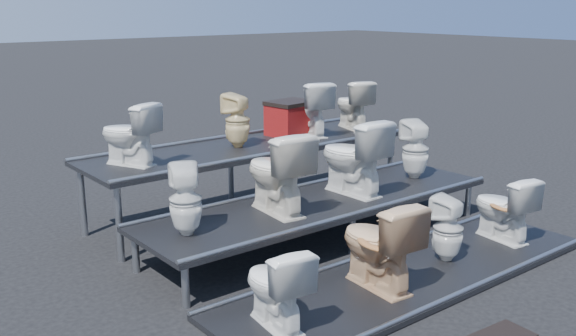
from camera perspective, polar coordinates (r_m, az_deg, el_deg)
ground at (r=7.14m, az=2.98°, el=-6.44°), size 80.00×80.00×0.00m
tier_front at (r=6.29m, az=10.96°, el=-9.38°), size 4.20×1.20×0.06m
tier_mid at (r=7.06m, az=3.00°, el=-4.69°), size 4.20×1.20×0.46m
tier_back at (r=7.98m, az=-3.19°, el=-0.94°), size 4.20×1.20×0.86m
toilet_0 at (r=5.10m, az=-1.11°, el=-10.42°), size 0.47×0.71×0.68m
toilet_1 at (r=5.79m, az=8.04°, el=-6.66°), size 0.53×0.85×0.83m
toilet_2 at (r=6.54m, az=14.03°, el=-5.25°), size 0.34×0.34×0.66m
toilet_3 at (r=7.27m, az=18.58°, el=-3.35°), size 0.49×0.75×0.71m
toilet_4 at (r=5.96m, az=-9.09°, el=-2.81°), size 0.40×0.41×0.67m
toilet_5 at (r=6.49m, az=-1.02°, el=-0.37°), size 0.56×0.88×0.85m
toilet_6 at (r=7.18m, az=5.77°, el=1.03°), size 0.49×0.85×0.85m
toilet_7 at (r=7.96m, az=11.25°, el=1.64°), size 0.41×0.41×0.71m
toilet_8 at (r=7.02m, az=-13.99°, el=2.96°), size 0.61×0.76×0.68m
toilet_9 at (r=7.69m, az=-4.52°, el=4.24°), size 0.39×0.39×0.65m
toilet_10 at (r=8.38m, az=2.02°, el=5.32°), size 0.57×0.78×0.71m
toilet_11 at (r=8.90m, az=5.78°, el=5.65°), size 0.54×0.73×0.67m
red_crate at (r=8.42m, az=0.23°, el=4.30°), size 0.60×0.51×0.40m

